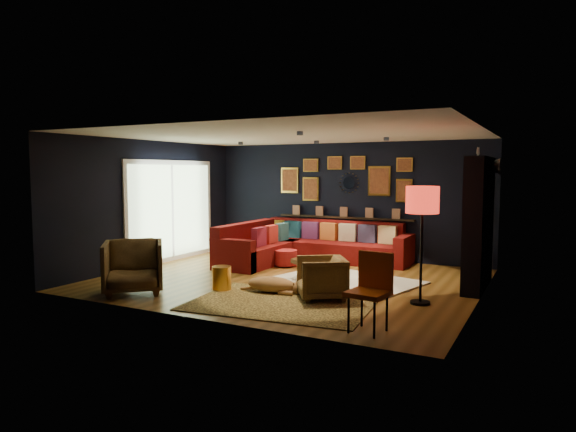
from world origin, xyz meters
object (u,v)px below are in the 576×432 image
at_px(sectional, 303,247).
at_px(orange_chair, 371,285).
at_px(armchair_right, 322,276).
at_px(dog, 271,281).
at_px(armchair_left, 133,264).
at_px(gold_stool, 222,278).
at_px(pouf, 286,257).
at_px(floor_lamp, 422,205).
at_px(coffee_table, 312,263).

bearing_deg(sectional, orange_chair, -54.17).
bearing_deg(armchair_right, dog, -122.72).
xyz_separation_m(sectional, dog, (0.82, -2.84, -0.13)).
distance_m(sectional, armchair_left, 4.03).
bearing_deg(orange_chair, gold_stool, 170.32).
bearing_deg(armchair_left, armchair_right, -21.90).
height_order(sectional, armchair_right, sectional).
distance_m(pouf, floor_lamp, 3.84).
xyz_separation_m(sectional, floor_lamp, (3.11, -2.42, 1.15)).
relative_size(armchair_right, orange_chair, 0.74).
relative_size(sectional, gold_stool, 8.55).
bearing_deg(pouf, orange_chair, -48.46).
relative_size(armchair_left, dog, 0.85).
distance_m(coffee_table, floor_lamp, 2.42).
height_order(pouf, armchair_left, armchair_left).
bearing_deg(gold_stool, pouf, 91.33).
distance_m(sectional, dog, 2.96).
relative_size(pouf, floor_lamp, 0.27).
distance_m(armchair_right, orange_chair, 1.65).
distance_m(pouf, gold_stool, 2.38).
xyz_separation_m(armchair_right, dog, (-0.88, -0.01, -0.17)).
distance_m(gold_stool, dog, 0.85).
bearing_deg(gold_stool, floor_lamp, 11.52).
bearing_deg(pouf, gold_stool, -88.67).
bearing_deg(gold_stool, orange_chair, -17.82).
bearing_deg(orange_chair, coffee_table, 138.05).
height_order(armchair_left, gold_stool, armchair_left).
height_order(gold_stool, dog, gold_stool).
distance_m(sectional, pouf, 0.69).
bearing_deg(orange_chair, pouf, 139.69).
bearing_deg(coffee_table, armchair_right, -57.84).
bearing_deg(pouf, coffee_table, -45.57).
bearing_deg(sectional, dog, -73.88).
xyz_separation_m(orange_chair, floor_lamp, (0.24, 1.56, 0.90)).
xyz_separation_m(gold_stool, dog, (0.82, 0.21, -0.01)).
relative_size(coffee_table, dog, 0.79).
bearing_deg(armchair_right, pouf, -174.36).
height_order(armchair_right, orange_chair, orange_chair).
distance_m(armchair_right, gold_stool, 1.73).
bearing_deg(coffee_table, sectional, 120.38).
xyz_separation_m(armchair_left, armchair_right, (2.86, 1.03, -0.11)).
xyz_separation_m(coffee_table, orange_chair, (1.81, -2.16, 0.23)).
bearing_deg(floor_lamp, armchair_left, -161.36).
xyz_separation_m(armchair_left, orange_chair, (4.03, -0.12, 0.11)).
height_order(armchair_left, armchair_right, armchair_left).
distance_m(sectional, orange_chair, 4.91).
bearing_deg(floor_lamp, sectional, 142.20).
xyz_separation_m(pouf, armchair_left, (-1.10, -3.19, 0.28)).
relative_size(sectional, armchair_left, 3.64).
bearing_deg(sectional, floor_lamp, -37.80).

